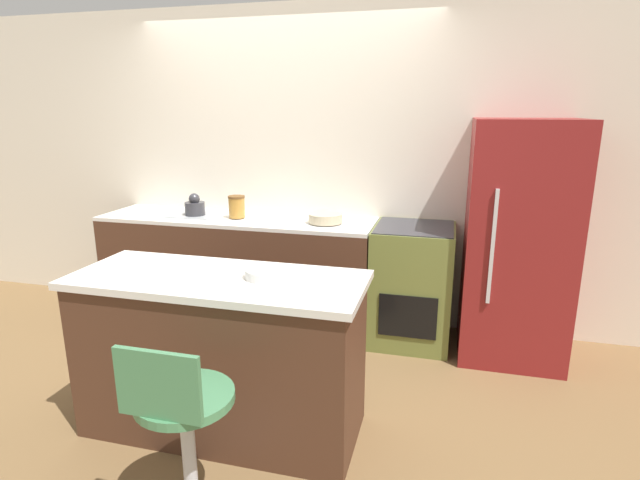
{
  "coord_description": "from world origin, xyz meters",
  "views": [
    {
      "loc": [
        1.34,
        -3.4,
        1.78
      ],
      "look_at": [
        0.56,
        -0.38,
        0.96
      ],
      "focal_mm": 28.0,
      "sensor_mm": 36.0,
      "label": 1
    }
  ],
  "objects_px": {
    "kettle": "(195,207)",
    "mixing_bowl": "(325,218)",
    "oven_range": "(412,284)",
    "stool_chair": "(184,434)",
    "refrigerator": "(517,242)"
  },
  "relations": [
    {
      "from": "stool_chair",
      "to": "kettle",
      "type": "xyz_separation_m",
      "value": [
        -1.02,
        2.07,
        0.54
      ]
    },
    {
      "from": "kettle",
      "to": "refrigerator",
      "type": "bearing_deg",
      "value": -0.04
    },
    {
      "from": "refrigerator",
      "to": "stool_chair",
      "type": "distance_m",
      "value": 2.59
    },
    {
      "from": "oven_range",
      "to": "kettle",
      "type": "bearing_deg",
      "value": -178.91
    },
    {
      "from": "stool_chair",
      "to": "mixing_bowl",
      "type": "bearing_deg",
      "value": 87.34
    },
    {
      "from": "oven_range",
      "to": "stool_chair",
      "type": "bearing_deg",
      "value": -110.41
    },
    {
      "from": "kettle",
      "to": "mixing_bowl",
      "type": "height_order",
      "value": "kettle"
    },
    {
      "from": "oven_range",
      "to": "refrigerator",
      "type": "distance_m",
      "value": 0.83
    },
    {
      "from": "refrigerator",
      "to": "kettle",
      "type": "xyz_separation_m",
      "value": [
        -2.54,
        0.0,
        0.14
      ]
    },
    {
      "from": "refrigerator",
      "to": "kettle",
      "type": "distance_m",
      "value": 2.54
    },
    {
      "from": "oven_range",
      "to": "mixing_bowl",
      "type": "relative_size",
      "value": 3.5
    },
    {
      "from": "oven_range",
      "to": "stool_chair",
      "type": "relative_size",
      "value": 1.01
    },
    {
      "from": "oven_range",
      "to": "refrigerator",
      "type": "bearing_deg",
      "value": -2.82
    },
    {
      "from": "oven_range",
      "to": "refrigerator",
      "type": "relative_size",
      "value": 0.54
    },
    {
      "from": "oven_range",
      "to": "kettle",
      "type": "distance_m",
      "value": 1.88
    }
  ]
}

